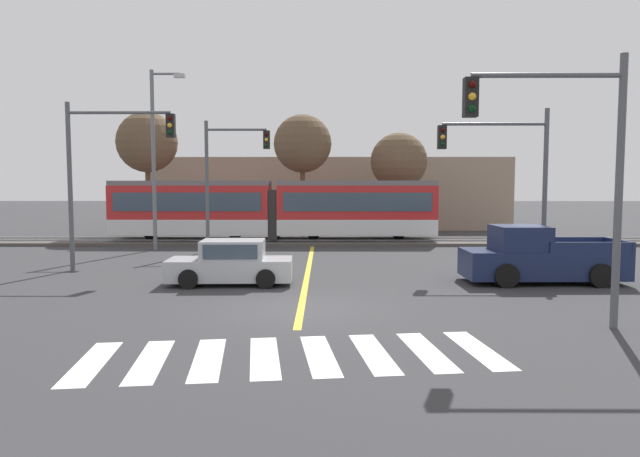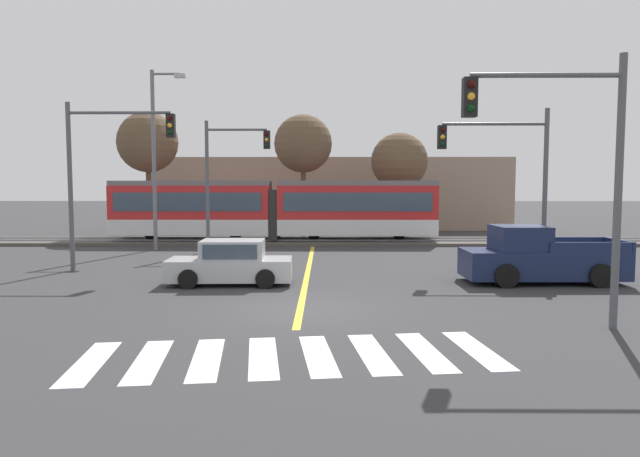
# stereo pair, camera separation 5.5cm
# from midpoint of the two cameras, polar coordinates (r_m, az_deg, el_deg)

# --- Properties ---
(ground_plane) EXTENTS (200.00, 200.00, 0.00)m
(ground_plane) POSITION_cam_midpoint_polar(r_m,az_deg,el_deg) (15.77, -1.89, -8.05)
(ground_plane) COLOR #333335
(track_bed) EXTENTS (120.00, 4.00, 0.18)m
(track_bed) POSITION_cam_midpoint_polar(r_m,az_deg,el_deg) (33.08, -0.60, -1.31)
(track_bed) COLOR #4C4742
(track_bed) RESTS_ON ground
(rail_near) EXTENTS (120.00, 0.08, 0.10)m
(rail_near) POSITION_cam_midpoint_polar(r_m,az_deg,el_deg) (32.35, -0.62, -1.19)
(rail_near) COLOR #939399
(rail_near) RESTS_ON track_bed
(rail_far) EXTENTS (120.00, 0.08, 0.10)m
(rail_far) POSITION_cam_midpoint_polar(r_m,az_deg,el_deg) (33.79, -0.57, -0.95)
(rail_far) COLOR #939399
(rail_far) RESTS_ON track_bed
(light_rail_tram) EXTENTS (18.50, 2.64, 3.43)m
(light_rail_tram) POSITION_cam_midpoint_polar(r_m,az_deg,el_deg) (33.06, -4.53, 2.08)
(light_rail_tram) COLOR silver
(light_rail_tram) RESTS_ON track_bed
(crosswalk_stripe_0) EXTENTS (0.90, 2.85, 0.01)m
(crosswalk_stripe_0) POSITION_cam_midpoint_polar(r_m,az_deg,el_deg) (12.04, -21.87, -12.33)
(crosswalk_stripe_0) COLOR silver
(crosswalk_stripe_0) RESTS_ON ground
(crosswalk_stripe_1) EXTENTS (0.90, 2.85, 0.01)m
(crosswalk_stripe_1) POSITION_cam_midpoint_polar(r_m,az_deg,el_deg) (11.80, -16.59, -12.54)
(crosswalk_stripe_1) COLOR silver
(crosswalk_stripe_1) RESTS_ON ground
(crosswalk_stripe_2) EXTENTS (0.90, 2.85, 0.01)m
(crosswalk_stripe_2) POSITION_cam_midpoint_polar(r_m,az_deg,el_deg) (11.65, -11.13, -12.65)
(crosswalk_stripe_2) COLOR silver
(crosswalk_stripe_2) RESTS_ON ground
(crosswalk_stripe_3) EXTENTS (0.90, 2.85, 0.01)m
(crosswalk_stripe_3) POSITION_cam_midpoint_polar(r_m,az_deg,el_deg) (11.62, -5.58, -12.64)
(crosswalk_stripe_3) COLOR silver
(crosswalk_stripe_3) RESTS_ON ground
(crosswalk_stripe_4) EXTENTS (0.90, 2.85, 0.01)m
(crosswalk_stripe_4) POSITION_cam_midpoint_polar(r_m,az_deg,el_deg) (11.68, -0.04, -12.52)
(crosswalk_stripe_4) COLOR silver
(crosswalk_stripe_4) RESTS_ON ground
(crosswalk_stripe_5) EXTENTS (0.90, 2.85, 0.01)m
(crosswalk_stripe_5) POSITION_cam_midpoint_polar(r_m,az_deg,el_deg) (11.85, 5.37, -12.29)
(crosswalk_stripe_5) COLOR silver
(crosswalk_stripe_5) RESTS_ON ground
(crosswalk_stripe_6) EXTENTS (0.90, 2.85, 0.01)m
(crosswalk_stripe_6) POSITION_cam_midpoint_polar(r_m,az_deg,el_deg) (12.12, 10.59, -11.97)
(crosswalk_stripe_6) COLOR silver
(crosswalk_stripe_6) RESTS_ON ground
(crosswalk_stripe_7) EXTENTS (0.90, 2.85, 0.01)m
(crosswalk_stripe_7) POSITION_cam_midpoint_polar(r_m,az_deg,el_deg) (12.47, 15.52, -11.58)
(crosswalk_stripe_7) COLOR silver
(crosswalk_stripe_7) RESTS_ON ground
(lane_centre_line) EXTENTS (0.20, 17.80, 0.01)m
(lane_centre_line) POSITION_cam_midpoint_polar(r_m,az_deg,el_deg) (22.28, -1.16, -4.35)
(lane_centre_line) COLOR gold
(lane_centre_line) RESTS_ON ground
(sedan_crossing) EXTENTS (4.26, 2.03, 1.52)m
(sedan_crossing) POSITION_cam_midpoint_polar(r_m,az_deg,el_deg) (19.72, -8.85, -3.51)
(sedan_crossing) COLOR #B7BABF
(sedan_crossing) RESTS_ON ground
(pickup_truck) EXTENTS (5.44, 2.31, 1.98)m
(pickup_truck) POSITION_cam_midpoint_polar(r_m,az_deg,el_deg) (21.17, 21.08, -2.82)
(pickup_truck) COLOR #192347
(pickup_truck) RESTS_ON ground
(traffic_light_mid_right) EXTENTS (4.25, 0.38, 6.31)m
(traffic_light_mid_right) POSITION_cam_midpoint_polar(r_m,az_deg,el_deg) (23.18, 18.44, 5.98)
(traffic_light_mid_right) COLOR #515459
(traffic_light_mid_right) RESTS_ON ground
(traffic_light_near_right) EXTENTS (3.75, 0.38, 6.41)m
(traffic_light_near_right) POSITION_cam_midpoint_polar(r_m,az_deg,el_deg) (14.51, 23.61, 7.17)
(traffic_light_near_right) COLOR #515459
(traffic_light_near_right) RESTS_ON ground
(traffic_light_far_left) EXTENTS (3.25, 0.38, 6.55)m
(traffic_light_far_left) POSITION_cam_midpoint_polar(r_m,az_deg,el_deg) (28.94, -9.20, 6.10)
(traffic_light_far_left) COLOR #515459
(traffic_light_far_left) RESTS_ON ground
(traffic_light_mid_left) EXTENTS (4.25, 0.38, 6.59)m
(traffic_light_mid_left) POSITION_cam_midpoint_polar(r_m,az_deg,el_deg) (23.90, -20.70, 6.48)
(traffic_light_mid_left) COLOR #515459
(traffic_light_mid_left) RESTS_ON ground
(street_lamp_west) EXTENTS (1.81, 0.28, 9.21)m
(street_lamp_west) POSITION_cam_midpoint_polar(r_m,az_deg,el_deg) (30.72, -15.99, 7.52)
(street_lamp_west) COLOR slate
(street_lamp_west) RESTS_ON ground
(bare_tree_far_west) EXTENTS (3.89, 3.89, 8.06)m
(bare_tree_far_west) POSITION_cam_midpoint_polar(r_m,az_deg,el_deg) (38.76, -16.82, 8.22)
(bare_tree_far_west) COLOR brown
(bare_tree_far_west) RESTS_ON ground
(bare_tree_west) EXTENTS (3.70, 3.70, 7.85)m
(bare_tree_west) POSITION_cam_midpoint_polar(r_m,az_deg,el_deg) (36.80, -1.66, 8.43)
(bare_tree_west) COLOR brown
(bare_tree_west) RESTS_ON ground
(bare_tree_east) EXTENTS (3.69, 3.69, 6.75)m
(bare_tree_east) POSITION_cam_midpoint_polar(r_m,az_deg,el_deg) (37.71, 7.98, 6.65)
(bare_tree_east) COLOR brown
(bare_tree_east) RESTS_ON ground
(building_backdrop_far) EXTENTS (26.79, 6.00, 5.39)m
(building_backdrop_far) POSITION_cam_midpoint_polar(r_m,az_deg,el_deg) (44.76, 1.17, 3.54)
(building_backdrop_far) COLOR gray
(building_backdrop_far) RESTS_ON ground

